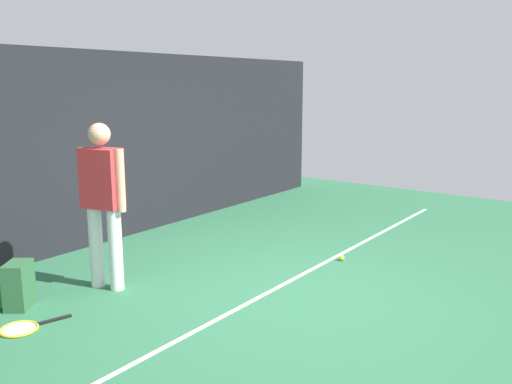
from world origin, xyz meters
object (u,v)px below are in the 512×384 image
tennis_player (103,196)px  backpack (17,286)px  tennis_ball_near_player (342,258)px  tennis_racket (23,328)px

tennis_player → backpack: size_ratio=3.86×
tennis_player → tennis_ball_near_player: (2.22, -1.55, -0.93)m
tennis_player → backpack: tennis_player is taller
tennis_player → backpack: bearing=-122.0°
backpack → tennis_ball_near_player: (3.05, -1.81, -0.18)m
tennis_racket → backpack: bearing=-101.4°
backpack → tennis_ball_near_player: bearing=112.6°
tennis_racket → tennis_ball_near_player: 3.55m
tennis_ball_near_player → backpack: bearing=149.3°
tennis_racket → tennis_ball_near_player: size_ratio=9.66×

